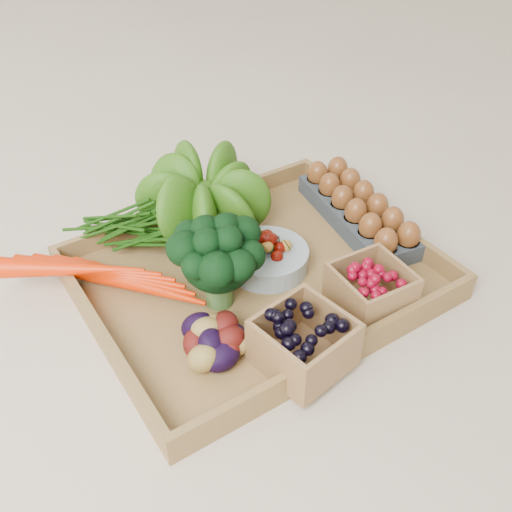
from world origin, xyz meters
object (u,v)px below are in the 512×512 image
egg_carton (358,215)px  broccoli (218,275)px  tray (256,280)px  cherry_bowl (267,259)px

egg_carton → broccoli: bearing=-162.4°
tray → egg_carton: (0.24, 0.03, 0.02)m
cherry_bowl → egg_carton: (0.21, 0.01, -0.00)m
cherry_bowl → broccoli: bearing=-165.0°
tray → egg_carton: bearing=6.0°
broccoli → egg_carton: (0.33, 0.04, -0.04)m
cherry_bowl → tray: bearing=-160.0°
broccoli → cherry_bowl: bearing=15.0°
tray → broccoli: size_ratio=3.81×
cherry_bowl → egg_carton: 0.22m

